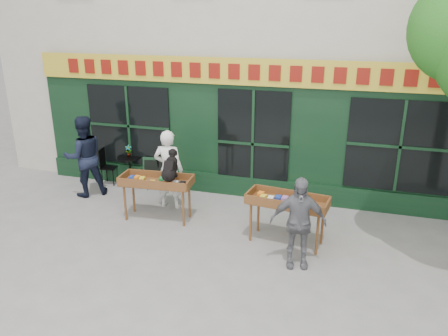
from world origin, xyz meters
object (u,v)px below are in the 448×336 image
(book_cart_center, at_px, (157,183))
(book_cart_right, at_px, (287,204))
(dog, at_px, (170,165))
(bistro_table, at_px, (130,165))
(man_right, at_px, (298,222))
(woman, at_px, (169,170))
(man_left, at_px, (84,156))

(book_cart_center, height_order, book_cart_right, same)
(dog, bearing_deg, book_cart_center, 167.81)
(dog, height_order, bistro_table, dog)
(man_right, relative_size, bistro_table, 2.18)
(woman, height_order, bistro_table, woman)
(man_left, bearing_deg, woman, 134.06)
(book_cart_center, xyz_separation_m, man_right, (3.12, -1.00, 0.01))
(bistro_table, bearing_deg, man_left, -128.14)
(book_cart_center, bearing_deg, man_left, 157.57)
(woman, bearing_deg, bistro_table, -36.76)
(man_left, bearing_deg, book_cart_center, 118.01)
(woman, xyz_separation_m, book_cart_right, (2.82, -0.90, -0.09))
(book_cart_center, height_order, man_left, man_left)
(book_cart_right, distance_m, man_left, 5.15)
(dog, distance_m, woman, 0.87)
(woman, bearing_deg, man_left, -6.38)
(man_right, height_order, bistro_table, man_right)
(dog, xyz_separation_m, bistro_table, (-1.88, 1.68, -0.75))
(book_cart_right, height_order, man_left, man_left)
(woman, height_order, book_cart_right, woman)
(woman, distance_m, bistro_table, 1.85)
(bistro_table, bearing_deg, man_right, -29.48)
(dog, relative_size, man_left, 0.30)
(book_cart_center, relative_size, woman, 0.84)
(book_cart_center, xyz_separation_m, dog, (0.35, -0.05, 0.47))
(bistro_table, xyz_separation_m, man_left, (-0.70, -0.89, 0.44))
(book_cart_right, distance_m, bistro_table, 4.75)
(woman, height_order, man_left, man_left)
(book_cart_center, xyz_separation_m, man_left, (-2.23, 0.74, 0.16))
(dog, xyz_separation_m, man_right, (2.77, -0.95, -0.46))
(dog, height_order, man_left, man_left)
(book_cart_center, distance_m, man_right, 3.28)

